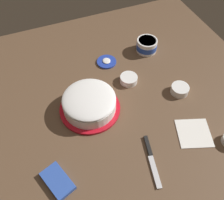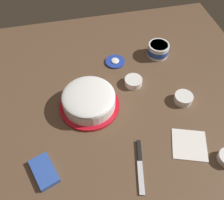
% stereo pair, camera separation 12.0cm
% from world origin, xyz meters
% --- Properties ---
extents(ground_plane, '(1.54, 1.54, 0.00)m').
position_xyz_m(ground_plane, '(0.00, 0.00, 0.00)').
color(ground_plane, brown).
extents(frosted_cake, '(0.30, 0.30, 0.10)m').
position_xyz_m(frosted_cake, '(0.02, 0.17, 0.05)').
color(frosted_cake, red).
rests_on(frosted_cake, ground_plane).
extents(frosting_tub, '(0.12, 0.12, 0.08)m').
position_xyz_m(frosting_tub, '(0.31, -0.28, 0.04)').
color(frosting_tub, white).
rests_on(frosting_tub, ground_plane).
extents(frosting_tub_lid, '(0.11, 0.11, 0.02)m').
position_xyz_m(frosting_tub_lid, '(0.30, -0.02, 0.01)').
color(frosting_tub_lid, '#233DAD').
rests_on(frosting_tub_lid, ground_plane).
extents(spreading_knife, '(0.23, 0.07, 0.01)m').
position_xyz_m(spreading_knife, '(-0.31, 0.01, 0.01)').
color(spreading_knife, silver).
rests_on(spreading_knife, ground_plane).
extents(sprinkle_bowl_pink, '(0.09, 0.09, 0.04)m').
position_xyz_m(sprinkle_bowl_pink, '(-0.05, -0.29, 0.02)').
color(sprinkle_bowl_pink, white).
rests_on(sprinkle_bowl_pink, ground_plane).
extents(sprinkle_bowl_orange, '(0.09, 0.09, 0.04)m').
position_xyz_m(sprinkle_bowl_orange, '(0.12, -0.08, 0.02)').
color(sprinkle_bowl_orange, white).
rests_on(sprinkle_bowl_orange, ground_plane).
extents(candy_box_lower, '(0.16, 0.13, 0.02)m').
position_xyz_m(candy_box_lower, '(-0.27, 0.41, 0.01)').
color(candy_box_lower, '#2D51B2').
rests_on(candy_box_lower, ground_plane).
extents(paper_napkin, '(0.19, 0.19, 0.01)m').
position_xyz_m(paper_napkin, '(-0.29, -0.23, 0.00)').
color(paper_napkin, white).
rests_on(paper_napkin, ground_plane).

